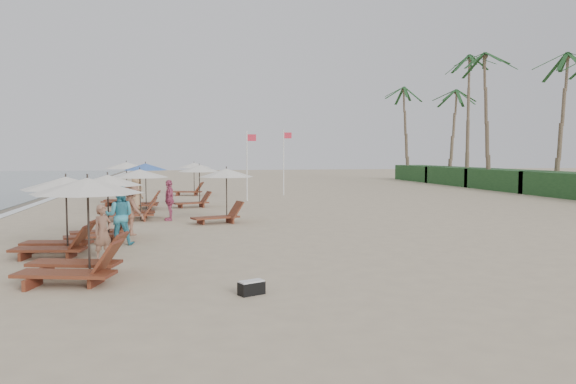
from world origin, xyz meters
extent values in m
plane|color=tan|center=(0.00, 0.00, 0.00)|extent=(160.00, 160.00, 0.00)
cube|color=#193D1C|center=(22.00, 22.00, 0.80)|extent=(3.20, 8.00, 1.60)
cube|color=#193D1C|center=(22.00, 29.50, 0.80)|extent=(3.20, 8.00, 1.60)
cube|color=#193D1C|center=(22.00, 37.00, 0.80)|extent=(3.20, 8.00, 1.60)
cylinder|color=brown|center=(22.90, 18.00, 4.90)|extent=(0.36, 0.36, 9.80)
cylinder|color=brown|center=(21.10, 23.20, 5.30)|extent=(0.36, 0.36, 10.60)
cylinder|color=brown|center=(22.00, 28.40, 5.70)|extent=(0.36, 0.36, 11.40)
cylinder|color=brown|center=(22.90, 33.60, 4.50)|extent=(0.36, 0.36, 9.00)
cylinder|color=brown|center=(21.10, 38.80, 4.90)|extent=(0.36, 0.36, 9.80)
cylinder|color=black|center=(-5.29, -3.46, 1.11)|extent=(0.05, 0.05, 2.22)
cone|color=silver|center=(-5.29, -3.46, 2.12)|extent=(2.46, 2.46, 0.35)
cylinder|color=black|center=(-6.38, -0.11, 1.06)|extent=(0.05, 0.05, 2.12)
cone|color=silver|center=(-6.38, -0.11, 2.02)|extent=(2.41, 2.41, 0.35)
cylinder|color=black|center=(-5.55, 2.21, 1.04)|extent=(0.05, 0.05, 2.08)
cone|color=silver|center=(-5.55, 2.21, 1.98)|extent=(2.22, 2.22, 0.35)
cylinder|color=black|center=(-4.93, 8.01, 1.04)|extent=(0.05, 0.05, 2.09)
cone|color=silver|center=(-4.93, 8.01, 1.99)|extent=(2.46, 2.46, 0.35)
cylinder|color=black|center=(-4.94, 12.48, 1.14)|extent=(0.05, 0.05, 2.27)
cone|color=#3D66B6|center=(-4.94, 12.48, 2.17)|extent=(2.19, 2.19, 0.35)
cylinder|color=black|center=(-6.09, 14.89, 1.15)|extent=(0.05, 0.05, 2.30)
cone|color=silver|center=(-6.09, 14.89, 2.20)|extent=(2.37, 2.37, 0.35)
cylinder|color=black|center=(-1.36, 6.31, 1.07)|extent=(0.05, 0.05, 2.15)
cone|color=silver|center=(-1.36, 6.31, 2.05)|extent=(2.24, 2.24, 0.35)
cylinder|color=black|center=(-2.20, 13.24, 1.07)|extent=(0.05, 0.05, 2.15)
cone|color=silver|center=(-2.20, 13.24, 2.05)|extent=(2.24, 2.24, 0.35)
cylinder|color=black|center=(-2.24, 21.71, 1.07)|extent=(0.05, 0.05, 2.15)
cone|color=silver|center=(-2.24, 21.71, 2.05)|extent=(2.24, 2.24, 0.35)
imported|color=#9E6D55|center=(-5.29, -1.16, 0.74)|extent=(0.64, 0.63, 1.48)
imported|color=teal|center=(-5.11, 1.33, 0.91)|extent=(0.92, 0.74, 1.83)
imported|color=#8A5B46|center=(-4.94, 3.36, 0.91)|extent=(1.30, 1.31, 1.81)
imported|color=#B8496E|center=(-3.69, 7.40, 0.87)|extent=(0.45, 1.03, 1.73)
imported|color=tan|center=(-5.37, 11.80, 0.89)|extent=(0.89, 1.03, 1.79)
cube|color=black|center=(-1.89, -5.48, 0.13)|extent=(0.57, 0.44, 0.26)
cube|color=silver|center=(-1.89, -5.48, 0.27)|extent=(0.55, 0.41, 0.04)
cylinder|color=silver|center=(0.71, 16.12, 2.09)|extent=(0.08, 0.08, 4.19)
cube|color=red|center=(0.99, 16.12, 3.79)|extent=(0.55, 0.02, 0.40)
cylinder|color=silver|center=(3.73, 20.24, 2.24)|extent=(0.08, 0.08, 4.48)
cube|color=red|center=(4.01, 20.24, 4.08)|extent=(0.55, 0.02, 0.40)
camera|label=1|loc=(-3.30, -16.21, 2.82)|focal=34.04mm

